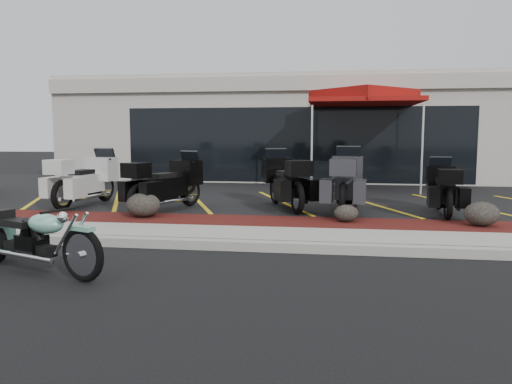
% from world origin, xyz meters
% --- Properties ---
extents(ground, '(90.00, 90.00, 0.00)m').
position_xyz_m(ground, '(0.00, 0.00, 0.00)').
color(ground, black).
rests_on(ground, ground).
extents(curb, '(24.00, 0.25, 0.15)m').
position_xyz_m(curb, '(0.00, 0.90, 0.07)').
color(curb, gray).
rests_on(curb, ground).
extents(sidewalk, '(24.00, 1.20, 0.15)m').
position_xyz_m(sidewalk, '(0.00, 1.60, 0.07)').
color(sidewalk, gray).
rests_on(sidewalk, ground).
extents(mulch_bed, '(24.00, 1.20, 0.16)m').
position_xyz_m(mulch_bed, '(0.00, 2.80, 0.08)').
color(mulch_bed, '#360C0C').
rests_on(mulch_bed, ground).
extents(upper_lot, '(26.00, 9.60, 0.15)m').
position_xyz_m(upper_lot, '(0.00, 8.20, 0.07)').
color(upper_lot, black).
rests_on(upper_lot, ground).
extents(dealership_building, '(18.00, 8.16, 4.00)m').
position_xyz_m(dealership_building, '(0.00, 14.47, 2.01)').
color(dealership_building, '#A09C91').
rests_on(dealership_building, ground).
extents(boulder_left, '(0.71, 0.59, 0.50)m').
position_xyz_m(boulder_left, '(-2.62, 2.86, 0.41)').
color(boulder_left, black).
rests_on(boulder_left, mulch_bed).
extents(boulder_mid, '(0.47, 0.39, 0.33)m').
position_xyz_m(boulder_mid, '(1.50, 2.89, 0.33)').
color(boulder_mid, black).
rests_on(boulder_mid, mulch_bed).
extents(boulder_right, '(0.64, 0.53, 0.45)m').
position_xyz_m(boulder_right, '(3.97, 2.78, 0.39)').
color(boulder_right, black).
rests_on(boulder_right, mulch_bed).
extents(hero_cruiser, '(2.68, 1.56, 0.92)m').
position_xyz_m(hero_cruiser, '(-1.88, -1.15, 0.46)').
color(hero_cruiser, '#7CC2A9').
rests_on(hero_cruiser, ground).
extents(touring_white, '(1.21, 2.45, 1.36)m').
position_xyz_m(touring_white, '(-4.50, 5.13, 0.83)').
color(touring_white, silver).
rests_on(touring_white, upper_lot).
extents(touring_black_front, '(1.73, 2.44, 1.33)m').
position_xyz_m(touring_black_front, '(-2.12, 4.60, 0.81)').
color(touring_black_front, black).
rests_on(touring_black_front, upper_lot).
extents(touring_black_mid, '(1.72, 2.53, 1.37)m').
position_xyz_m(touring_black_mid, '(-0.14, 5.30, 0.84)').
color(touring_black_mid, black).
rests_on(touring_black_mid, upper_lot).
extents(touring_grey, '(1.16, 2.55, 1.44)m').
position_xyz_m(touring_grey, '(1.61, 5.20, 0.87)').
color(touring_grey, '#323237').
rests_on(touring_grey, upper_lot).
extents(touring_black_rear, '(0.98, 2.14, 1.21)m').
position_xyz_m(touring_black_rear, '(3.66, 4.93, 0.75)').
color(touring_black_rear, black).
rests_on(touring_black_rear, upper_lot).
extents(traffic_cone, '(0.41, 0.41, 0.45)m').
position_xyz_m(traffic_cone, '(0.17, 7.20, 0.38)').
color(traffic_cone, red).
rests_on(traffic_cone, upper_lot).
extents(popup_canopy, '(3.81, 3.81, 3.10)m').
position_xyz_m(popup_canopy, '(2.21, 9.36, 2.97)').
color(popup_canopy, silver).
rests_on(popup_canopy, upper_lot).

